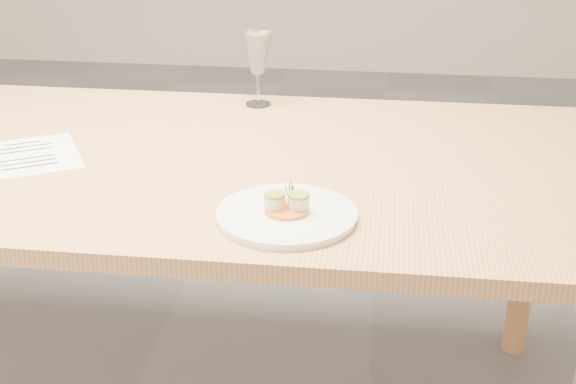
# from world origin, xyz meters

# --- Properties ---
(dining_table) EXTENTS (2.40, 1.00, 0.75)m
(dining_table) POSITION_xyz_m (0.00, 0.00, 0.68)
(dining_table) COLOR tan
(dining_table) RESTS_ON ground
(dinner_plate) EXTENTS (0.28, 0.28, 0.07)m
(dinner_plate) POSITION_xyz_m (0.49, -0.31, 0.76)
(dinner_plate) COLOR white
(dinner_plate) RESTS_ON dining_table
(recipe_sheet) EXTENTS (0.30, 0.32, 0.00)m
(recipe_sheet) POSITION_xyz_m (-0.15, -0.05, 0.75)
(recipe_sheet) COLOR white
(recipe_sheet) RESTS_ON dining_table
(wine_glass_2) EXTENTS (0.08, 0.08, 0.21)m
(wine_glass_2) POSITION_xyz_m (0.31, 0.41, 0.89)
(wine_glass_2) COLOR white
(wine_glass_2) RESTS_ON dining_table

